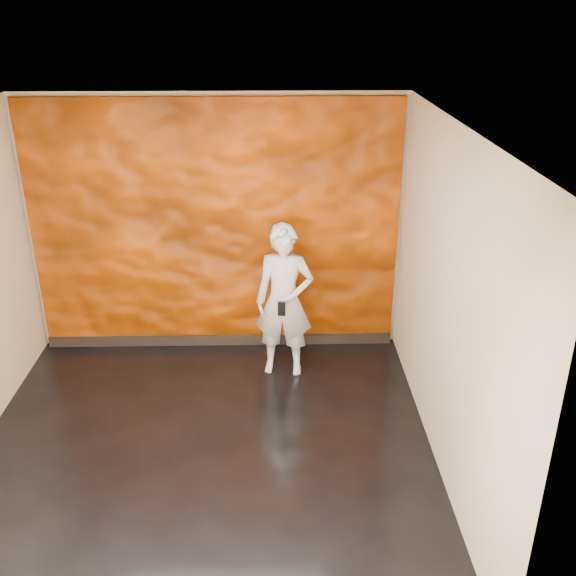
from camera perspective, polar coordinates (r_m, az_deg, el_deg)
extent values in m
cube|color=black|center=(5.85, -7.39, -14.29)|extent=(4.00, 4.00, 0.01)
cube|color=#C0AC94|center=(6.94, -6.44, 5.45)|extent=(4.00, 0.02, 2.80)
cube|color=#C0AC94|center=(3.44, -11.97, -16.68)|extent=(4.00, 0.02, 2.80)
cube|color=#C0AC94|center=(5.24, 14.03, -1.58)|extent=(0.02, 4.00, 2.80)
cube|color=white|center=(4.66, -9.27, 13.81)|extent=(4.00, 4.00, 0.01)
cube|color=#CF4900|center=(6.91, -6.46, 5.19)|extent=(3.90, 0.06, 2.75)
cube|color=black|center=(7.41, -6.01, -4.61)|extent=(3.90, 0.04, 0.12)
imported|color=#ACB2BD|center=(6.54, -0.34, -1.18)|extent=(0.64, 0.46, 1.63)
cube|color=black|center=(6.28, -0.57, -1.90)|extent=(0.08, 0.02, 0.14)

